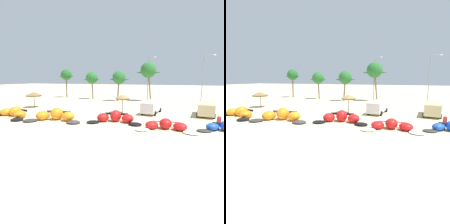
{
  "view_description": "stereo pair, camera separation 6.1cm",
  "coord_description": "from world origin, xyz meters",
  "views": [
    {
      "loc": [
        11.22,
        -19.55,
        5.31
      ],
      "look_at": [
        3.47,
        2.0,
        1.0
      ],
      "focal_mm": 28.78,
      "sensor_mm": 36.0,
      "label": 1
    },
    {
      "loc": [
        11.28,
        -19.53,
        5.31
      ],
      "look_at": [
        3.47,
        2.0,
        1.0
      ],
      "focal_mm": 28.78,
      "sensor_mm": 36.0,
      "label": 2
    }
  ],
  "objects": [
    {
      "name": "beach_umbrella_near_van",
      "position": [
        -13.47,
        6.6,
        2.45
      ],
      "size": [
        2.87,
        2.87,
        2.84
      ],
      "color": "brown",
      "rests_on": "ground"
    },
    {
      "name": "kite_left_of_center",
      "position": [
        4.3,
        0.84,
        0.54
      ],
      "size": [
        6.96,
        3.61,
        1.42
      ],
      "color": "black",
      "rests_on": "ground"
    },
    {
      "name": "beach_umbrella_middle",
      "position": [
        3.46,
        6.75,
        2.5
      ],
      "size": [
        2.27,
        2.27,
        2.88
      ],
      "color": "brown",
      "rests_on": "ground"
    },
    {
      "name": "palm_leftmost",
      "position": [
        -17.8,
        23.76,
        6.18
      ],
      "size": [
        4.45,
        2.96,
        7.77
      ],
      "color": "brown",
      "rests_on": "ground"
    },
    {
      "name": "kite_far_left",
      "position": [
        -10.2,
        -1.01,
        0.54
      ],
      "size": [
        7.44,
        4.21,
        1.4
      ],
      "color": "black",
      "rests_on": "ground"
    },
    {
      "name": "kite_left",
      "position": [
        -3.21,
        -0.85,
        0.6
      ],
      "size": [
        7.7,
        4.3,
        1.55
      ],
      "color": "#333338",
      "rests_on": "ground"
    },
    {
      "name": "palm_left",
      "position": [
        -9.52,
        22.81,
        5.35
      ],
      "size": [
        4.59,
        3.06,
        6.96
      ],
      "color": "#7F6647",
      "rests_on": "ground"
    },
    {
      "name": "ground_plane",
      "position": [
        0.0,
        0.0,
        0.0
      ],
      "size": [
        260.0,
        260.0,
        0.0
      ],
      "primitive_type": "plane",
      "color": "beige"
    },
    {
      "name": "lamppost_west_center",
      "position": [
        16.41,
        22.82,
        5.65
      ],
      "size": [
        2.17,
        0.24,
        10.11
      ],
      "color": "gray",
      "rests_on": "ground"
    },
    {
      "name": "parked_van",
      "position": [
        15.39,
        8.94,
        1.09
      ],
      "size": [
        2.8,
        5.52,
        1.84
      ],
      "color": "beige",
      "rests_on": "ground"
    },
    {
      "name": "person_near_kites",
      "position": [
        15.51,
        1.14,
        0.82
      ],
      "size": [
        0.36,
        0.24,
        1.62
      ],
      "color": "#383842",
      "rests_on": "ground"
    },
    {
      "name": "kite_center",
      "position": [
        10.35,
        -0.47,
        0.43
      ],
      "size": [
        6.52,
        3.29,
        1.12
      ],
      "color": "white",
      "rests_on": "ground"
    },
    {
      "name": "palm_center_left",
      "position": [
        4.8,
        23.1,
        7.1
      ],
      "size": [
        5.42,
        3.61,
        8.98
      ],
      "color": "#7F6647",
      "rests_on": "ground"
    },
    {
      "name": "parked_car_second",
      "position": [
        7.77,
        8.21,
        1.09
      ],
      "size": [
        2.69,
        5.59,
        1.84
      ],
      "color": "white",
      "rests_on": "ground"
    },
    {
      "name": "palm_left_of_gap",
      "position": [
        -1.62,
        20.98,
        5.42
      ],
      "size": [
        4.62,
        3.08,
        7.04
      ],
      "color": "#7F6647",
      "rests_on": "ground"
    },
    {
      "name": "lamppost_west",
      "position": [
        4.9,
        23.09,
        5.62
      ],
      "size": [
        1.82,
        0.24,
        10.13
      ],
      "color": "gray",
      "rests_on": "ground"
    }
  ]
}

